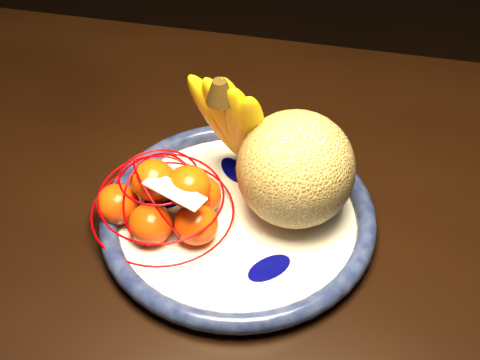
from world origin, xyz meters
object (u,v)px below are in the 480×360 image
(cantaloupe, at_px, (296,169))
(mandarin_bag, at_px, (165,200))
(dining_table, at_px, (137,269))
(fruit_bowl, at_px, (238,218))
(banana_bunch, at_px, (236,119))

(cantaloupe, bearing_deg, mandarin_bag, -158.87)
(cantaloupe, relative_size, mandarin_bag, 0.69)
(dining_table, distance_m, fruit_bowl, 0.16)
(fruit_bowl, bearing_deg, dining_table, -161.45)
(banana_bunch, bearing_deg, fruit_bowl, -57.25)
(fruit_bowl, bearing_deg, banana_bunch, 107.22)
(fruit_bowl, xyz_separation_m, banana_bunch, (-0.02, 0.07, 0.10))
(fruit_bowl, relative_size, banana_bunch, 1.79)
(cantaloupe, xyz_separation_m, banana_bunch, (-0.08, 0.04, 0.02))
(fruit_bowl, distance_m, cantaloupe, 0.10)
(fruit_bowl, xyz_separation_m, mandarin_bag, (-0.08, -0.02, 0.03))
(cantaloupe, xyz_separation_m, mandarin_bag, (-0.15, -0.06, -0.04))
(mandarin_bag, bearing_deg, dining_table, -157.41)
(fruit_bowl, xyz_separation_m, cantaloupe, (0.06, 0.03, 0.07))
(cantaloupe, bearing_deg, banana_bunch, 154.48)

